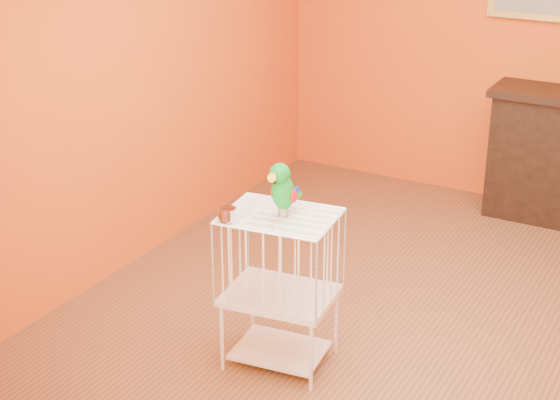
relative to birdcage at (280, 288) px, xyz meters
The scene contains 5 objects.
ground 1.05m from the birdcage, 60.62° to the left, with size 4.50×4.50×0.00m, color brown.
room_shell 1.45m from the birdcage, 60.62° to the left, with size 4.50×4.50×4.50m.
birdcage is the anchor object (origin of this frame).
feed_cup 0.56m from the birdcage, 135.00° to the right, with size 0.10×0.10×0.07m, color silver.
parrot 0.59m from the birdcage, 14.72° to the right, with size 0.15×0.28×0.31m.
Camera 1 is at (1.60, -4.45, 2.72)m, focal length 55.00 mm.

